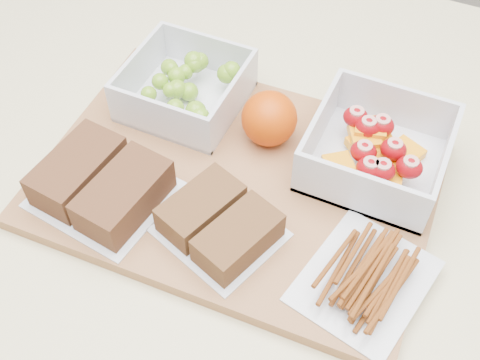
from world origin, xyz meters
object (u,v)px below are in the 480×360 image
at_px(cutting_board, 238,181).
at_px(fruit_container, 376,152).
at_px(grape_container, 187,88).
at_px(orange, 269,118).
at_px(sandwich_bag_center, 219,223).
at_px(sandwich_bag_left, 101,184).
at_px(pretzel_bag, 367,274).

bearing_deg(cutting_board, fruit_container, 28.27).
xyz_separation_m(grape_container, fruit_container, (0.23, -0.00, -0.00)).
bearing_deg(orange, sandwich_bag_center, -87.44).
height_order(cutting_board, fruit_container, fruit_container).
bearing_deg(orange, sandwich_bag_left, -130.31).
bearing_deg(cutting_board, grape_container, 139.82).
height_order(cutting_board, sandwich_bag_center, sandwich_bag_center).
relative_size(grape_container, sandwich_bag_center, 0.94).
xyz_separation_m(sandwich_bag_left, sandwich_bag_center, (0.13, 0.01, -0.00)).
bearing_deg(sandwich_bag_center, fruit_container, 52.63).
bearing_deg(sandwich_bag_left, fruit_container, 32.58).
distance_m(cutting_board, sandwich_bag_left, 0.15).
relative_size(fruit_container, pretzel_bag, 0.95).
bearing_deg(pretzel_bag, orange, 139.36).
bearing_deg(fruit_container, cutting_board, -149.70).
relative_size(cutting_board, orange, 6.66).
height_order(orange, sandwich_bag_center, orange).
bearing_deg(fruit_container, sandwich_bag_center, -127.37).
bearing_deg(pretzel_bag, cutting_board, 157.62).
xyz_separation_m(cutting_board, orange, (0.01, 0.07, 0.04)).
bearing_deg(pretzel_bag, grape_container, 150.96).
xyz_separation_m(grape_container, orange, (0.11, -0.01, 0.01)).
height_order(grape_container, sandwich_bag_left, grape_container).
relative_size(cutting_board, sandwich_bag_left, 2.85).
distance_m(fruit_container, orange, 0.12).
bearing_deg(fruit_container, pretzel_bag, -76.38).
bearing_deg(grape_container, fruit_container, -1.17).
xyz_separation_m(grape_container, pretzel_bag, (0.27, -0.15, -0.01)).
bearing_deg(sandwich_bag_center, orange, 92.56).
distance_m(sandwich_bag_center, pretzel_bag, 0.15).
bearing_deg(fruit_container, grape_container, 178.83).
bearing_deg(sandwich_bag_left, orange, 49.69).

